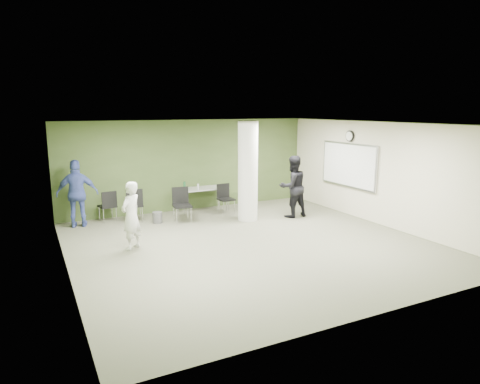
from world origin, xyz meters
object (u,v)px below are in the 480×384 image
folding_table (202,190)px  woman_white (131,216)px  man_blue (77,194)px  chair_back_left (108,204)px  man_black (293,187)px

folding_table → woman_white: 3.82m
man_blue → folding_table: bearing=-166.8°
chair_back_left → woman_white: (0.05, -2.68, 0.26)m
chair_back_left → man_blue: bearing=3.1°
folding_table → chair_back_left: size_ratio=1.76×
folding_table → man_black: (2.12, -1.83, 0.22)m
man_black → woman_white: bearing=8.6°
folding_table → woman_white: woman_white is taller
man_black → folding_table: bearing=-41.7°
chair_back_left → folding_table: bearing=170.7°
chair_back_left → woman_white: woman_white is taller
folding_table → man_black: bearing=-41.5°
woman_white → man_blue: bearing=-110.4°
man_black → man_blue: (-5.73, 1.68, 0.01)m
woman_white → man_black: 4.95m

